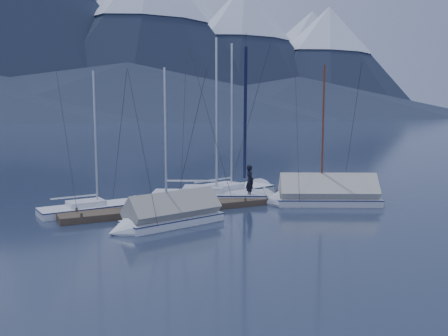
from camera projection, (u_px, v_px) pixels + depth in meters
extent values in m
plane|color=#161E31|center=(241.00, 213.00, 25.18)|extent=(1000.00, 1000.00, 0.00)
cone|color=#475675|center=(49.00, 36.00, 416.80)|extent=(330.00, 330.00, 140.00)
cone|color=#475675|center=(190.00, 55.00, 492.67)|extent=(308.00, 308.00, 125.00)
cone|color=silver|center=(190.00, 18.00, 488.19)|extent=(133.24, 133.24, 52.50)
cone|color=#475675|center=(311.00, 64.00, 537.09)|extent=(286.00, 286.00, 115.00)
cone|color=silver|center=(312.00, 33.00, 532.97)|extent=(123.72, 123.72, 48.30)
cone|color=#192133|center=(21.00, 10.00, 297.15)|extent=(228.00, 228.00, 135.00)
cone|color=#192133|center=(154.00, 35.00, 316.08)|extent=(190.00, 190.00, 110.00)
cone|color=#192133|center=(245.00, 51.00, 358.59)|extent=(182.40, 182.40, 100.00)
cone|color=silver|center=(245.00, 11.00, 355.00)|extent=(78.91, 78.91, 42.00)
cone|color=#192133|center=(328.00, 63.00, 387.88)|extent=(197.60, 197.60, 88.00)
cone|color=silver|center=(329.00, 30.00, 384.71)|extent=(85.48, 85.48, 36.96)
cone|color=#192133|center=(129.00, 91.00, 267.60)|extent=(390.00, 390.00, 32.00)
cone|color=#192133|center=(299.00, 97.00, 325.10)|extent=(364.00, 364.00, 28.00)
cube|color=#382D23|center=(224.00, 203.00, 26.93)|extent=(18.00, 1.50, 0.34)
cube|color=black|center=(119.00, 218.00, 24.32)|extent=(3.00, 1.30, 0.30)
cube|color=black|center=(224.00, 207.00, 26.96)|extent=(3.00, 1.30, 0.30)
cube|color=black|center=(310.00, 198.00, 29.60)|extent=(3.00, 1.30, 0.30)
cylinder|color=#382D23|center=(77.00, 211.00, 24.01)|extent=(0.12, 0.12, 0.35)
cylinder|color=#382D23|center=(82.00, 217.00, 22.77)|extent=(0.12, 0.12, 0.35)
cylinder|color=#382D23|center=(135.00, 206.00, 25.33)|extent=(0.12, 0.12, 0.35)
cylinder|color=#382D23|center=(142.00, 211.00, 24.09)|extent=(0.12, 0.12, 0.35)
cylinder|color=#382D23|center=(187.00, 201.00, 26.65)|extent=(0.12, 0.12, 0.35)
cylinder|color=#382D23|center=(196.00, 206.00, 25.41)|extent=(0.12, 0.12, 0.35)
cylinder|color=#382D23|center=(234.00, 197.00, 27.98)|extent=(0.12, 0.12, 0.35)
cylinder|color=#382D23|center=(245.00, 201.00, 26.73)|extent=(0.12, 0.12, 0.35)
cylinder|color=#382D23|center=(277.00, 193.00, 29.30)|extent=(0.12, 0.12, 0.35)
cylinder|color=#382D23|center=(290.00, 197.00, 28.05)|extent=(0.12, 0.12, 0.35)
cylinder|color=#382D23|center=(316.00, 189.00, 30.62)|extent=(0.12, 0.12, 0.35)
cylinder|color=#382D23|center=(330.00, 193.00, 29.37)|extent=(0.12, 0.12, 0.35)
cube|color=silver|center=(91.00, 210.00, 25.36)|extent=(5.48, 2.36, 0.59)
cube|color=silver|center=(91.00, 215.00, 25.39)|extent=(4.60, 1.48, 0.27)
cube|color=navy|center=(91.00, 206.00, 25.33)|extent=(5.54, 2.38, 0.05)
cone|color=silver|center=(144.00, 204.00, 27.00)|extent=(1.16, 1.80, 1.70)
cube|color=silver|center=(86.00, 203.00, 25.17)|extent=(1.99, 1.44, 0.27)
cylinder|color=#B2B7BF|center=(95.00, 139.00, 25.08)|extent=(0.11, 0.11, 7.09)
cylinder|color=#B2B7BF|center=(74.00, 197.00, 24.79)|extent=(2.39, 0.35, 0.08)
cylinder|color=#26262B|center=(119.00, 138.00, 25.80)|extent=(0.32, 2.66, 7.10)
cube|color=silver|center=(209.00, 198.00, 28.73)|extent=(7.11, 5.22, 0.75)
cube|color=silver|center=(209.00, 204.00, 28.77)|extent=(5.73, 3.83, 0.34)
cube|color=#1A244E|center=(209.00, 193.00, 28.69)|extent=(7.18, 5.27, 0.07)
cone|color=silver|center=(274.00, 198.00, 28.61)|extent=(2.13, 2.52, 2.19)
cube|color=silver|center=(203.00, 189.00, 28.67)|extent=(2.86, 2.53, 0.34)
cylinder|color=#B2B7BF|center=(216.00, 116.00, 28.11)|extent=(0.14, 0.14, 9.12)
cylinder|color=#B2B7BF|center=(190.00, 181.00, 28.63)|extent=(2.77, 1.53, 0.10)
cylinder|color=#26262B|center=(245.00, 116.00, 28.06)|extent=(1.64, 3.06, 9.13)
cube|color=silver|center=(226.00, 194.00, 29.97)|extent=(7.13, 4.19, 0.74)
cube|color=silver|center=(226.00, 200.00, 30.01)|extent=(5.85, 2.91, 0.34)
cube|color=#172E45|center=(226.00, 190.00, 29.93)|extent=(7.20, 4.23, 0.07)
cone|color=silver|center=(267.00, 188.00, 32.64)|extent=(1.83, 2.44, 2.16)
cube|color=silver|center=(223.00, 187.00, 29.67)|extent=(2.73, 2.22, 0.34)
cylinder|color=#B2B7BF|center=(232.00, 117.00, 29.69)|extent=(0.14, 0.14, 9.02)
cylinder|color=#B2B7BF|center=(213.00, 180.00, 29.07)|extent=(2.93, 1.01, 0.10)
cylinder|color=#26262B|center=(250.00, 117.00, 30.85)|extent=(1.05, 3.26, 9.02)
cube|color=silver|center=(328.00, 202.00, 27.54)|extent=(6.14, 4.53, 0.62)
cube|color=silver|center=(327.00, 207.00, 27.57)|extent=(4.94, 3.30, 0.28)
cube|color=#1A1F50|center=(328.00, 198.00, 27.51)|extent=(6.21, 4.58, 0.06)
cone|color=silver|center=(270.00, 202.00, 27.60)|extent=(1.84, 2.25, 1.99)
cylinder|color=#592819|center=(323.00, 132.00, 27.05)|extent=(0.11, 0.11, 7.54)
cylinder|color=#592819|center=(344.00, 187.00, 27.41)|extent=(2.37, 1.29, 0.08)
cylinder|color=#26262B|center=(297.00, 132.00, 27.07)|extent=(1.38, 2.62, 7.55)
cube|color=#A7A59C|center=(328.00, 191.00, 27.45)|extent=(5.90, 4.43, 2.11)
cube|color=silver|center=(173.00, 222.00, 22.66)|extent=(5.16, 2.79, 0.58)
cube|color=silver|center=(173.00, 228.00, 22.69)|extent=(4.27, 1.86, 0.26)
cube|color=#171A45|center=(173.00, 217.00, 22.63)|extent=(5.21, 2.82, 0.05)
cone|color=silver|center=(119.00, 232.00, 20.88)|extent=(1.31, 1.85, 1.68)
cylinder|color=#B2B7BF|center=(165.00, 144.00, 21.98)|extent=(0.10, 0.10, 6.98)
cylinder|color=#B2B7BF|center=(188.00, 203.00, 23.11)|extent=(2.16, 0.57, 0.08)
cylinder|color=#26262B|center=(142.00, 145.00, 21.21)|extent=(0.57, 2.41, 6.99)
cube|color=gray|center=(173.00, 209.00, 22.58)|extent=(4.92, 2.77, 1.78)
imported|color=black|center=(250.00, 181.00, 27.83)|extent=(0.55, 0.75, 1.91)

